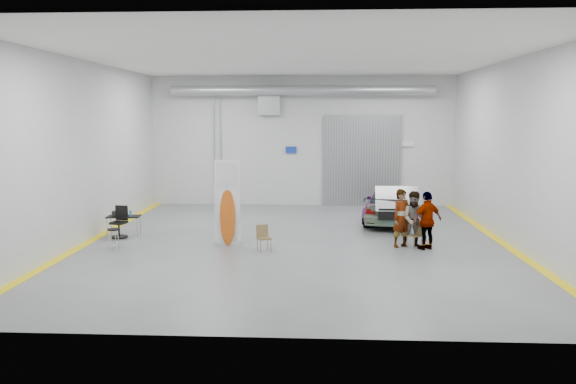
{
  "coord_description": "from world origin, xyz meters",
  "views": [
    {
      "loc": [
        0.7,
        -18.13,
        4.17
      ],
      "look_at": [
        -0.31,
        1.46,
        1.5
      ],
      "focal_mm": 35.0,
      "sensor_mm": 36.0,
      "label": 1
    }
  ],
  "objects_px": {
    "work_table": "(122,216)",
    "person_b": "(415,219)",
    "surfboard_display": "(226,209)",
    "folding_chair_near": "(264,243)",
    "sedan_car": "(389,206)",
    "folding_chair_far": "(414,240)",
    "office_chair": "(120,224)",
    "person_c": "(427,221)",
    "person_a": "(402,218)",
    "shop_stool": "(114,240)"
  },
  "relations": [
    {
      "from": "person_b",
      "to": "folding_chair_far",
      "type": "relative_size",
      "value": 2.33
    },
    {
      "from": "person_a",
      "to": "work_table",
      "type": "height_order",
      "value": "person_a"
    },
    {
      "from": "shop_stool",
      "to": "work_table",
      "type": "height_order",
      "value": "work_table"
    },
    {
      "from": "folding_chair_near",
      "to": "work_table",
      "type": "height_order",
      "value": "work_table"
    },
    {
      "from": "person_a",
      "to": "person_c",
      "type": "relative_size",
      "value": 1.01
    },
    {
      "from": "surfboard_display",
      "to": "work_table",
      "type": "xyz_separation_m",
      "value": [
        -3.86,
        1.17,
        -0.48
      ]
    },
    {
      "from": "surfboard_display",
      "to": "office_chair",
      "type": "xyz_separation_m",
      "value": [
        -3.87,
        0.92,
        -0.72
      ]
    },
    {
      "from": "person_b",
      "to": "office_chair",
      "type": "xyz_separation_m",
      "value": [
        -9.91,
        0.95,
        -0.43
      ]
    },
    {
      "from": "shop_stool",
      "to": "office_chair",
      "type": "distance_m",
      "value": 2.0
    },
    {
      "from": "person_c",
      "to": "office_chair",
      "type": "height_order",
      "value": "person_c"
    },
    {
      "from": "person_b",
      "to": "surfboard_display",
      "type": "bearing_deg",
      "value": -176.53
    },
    {
      "from": "sedan_car",
      "to": "surfboard_display",
      "type": "relative_size",
      "value": 1.52
    },
    {
      "from": "person_c",
      "to": "folding_chair_far",
      "type": "height_order",
      "value": "person_c"
    },
    {
      "from": "person_c",
      "to": "folding_chair_far",
      "type": "distance_m",
      "value": 0.79
    },
    {
      "from": "person_b",
      "to": "person_a",
      "type": "bearing_deg",
      "value": 176.91
    },
    {
      "from": "folding_chair_near",
      "to": "shop_stool",
      "type": "xyz_separation_m",
      "value": [
        -4.67,
        -0.19,
        0.1
      ]
    },
    {
      "from": "folding_chair_near",
      "to": "shop_stool",
      "type": "relative_size",
      "value": 1.14
    },
    {
      "from": "person_b",
      "to": "folding_chair_far",
      "type": "height_order",
      "value": "person_b"
    },
    {
      "from": "person_a",
      "to": "person_c",
      "type": "bearing_deg",
      "value": -51.74
    },
    {
      "from": "sedan_car",
      "to": "person_a",
      "type": "height_order",
      "value": "person_a"
    },
    {
      "from": "folding_chair_far",
      "to": "office_chair",
      "type": "distance_m",
      "value": 9.94
    },
    {
      "from": "person_c",
      "to": "office_chair",
      "type": "bearing_deg",
      "value": -35.55
    },
    {
      "from": "person_a",
      "to": "office_chair",
      "type": "distance_m",
      "value": 9.55
    },
    {
      "from": "work_table",
      "to": "office_chair",
      "type": "relative_size",
      "value": 1.08
    },
    {
      "from": "work_table",
      "to": "person_b",
      "type": "bearing_deg",
      "value": -6.93
    },
    {
      "from": "sedan_car",
      "to": "folding_chair_far",
      "type": "distance_m",
      "value": 4.32
    },
    {
      "from": "person_a",
      "to": "surfboard_display",
      "type": "height_order",
      "value": "surfboard_display"
    },
    {
      "from": "work_table",
      "to": "office_chair",
      "type": "bearing_deg",
      "value": -91.92
    },
    {
      "from": "folding_chair_near",
      "to": "shop_stool",
      "type": "distance_m",
      "value": 4.67
    },
    {
      "from": "person_a",
      "to": "work_table",
      "type": "distance_m",
      "value": 9.56
    },
    {
      "from": "person_b",
      "to": "person_c",
      "type": "relative_size",
      "value": 0.98
    },
    {
      "from": "surfboard_display",
      "to": "folding_chair_near",
      "type": "relative_size",
      "value": 3.62
    },
    {
      "from": "surfboard_display",
      "to": "office_chair",
      "type": "bearing_deg",
      "value": 157.3
    },
    {
      "from": "sedan_car",
      "to": "work_table",
      "type": "xyz_separation_m",
      "value": [
        -9.6,
        -3.03,
        0.06
      ]
    },
    {
      "from": "folding_chair_far",
      "to": "sedan_car",
      "type": "bearing_deg",
      "value": 151.66
    },
    {
      "from": "person_a",
      "to": "folding_chair_near",
      "type": "distance_m",
      "value": 4.46
    },
    {
      "from": "sedan_car",
      "to": "folding_chair_far",
      "type": "xyz_separation_m",
      "value": [
        0.28,
        -4.29,
        -0.41
      ]
    },
    {
      "from": "sedan_car",
      "to": "office_chair",
      "type": "height_order",
      "value": "sedan_car"
    },
    {
      "from": "person_a",
      "to": "person_b",
      "type": "distance_m",
      "value": 0.42
    },
    {
      "from": "person_c",
      "to": "surfboard_display",
      "type": "distance_m",
      "value": 6.39
    },
    {
      "from": "surfboard_display",
      "to": "office_chair",
      "type": "relative_size",
      "value": 2.74
    },
    {
      "from": "folding_chair_near",
      "to": "folding_chair_far",
      "type": "height_order",
      "value": "folding_chair_near"
    },
    {
      "from": "folding_chair_far",
      "to": "work_table",
      "type": "xyz_separation_m",
      "value": [
        -9.88,
        1.25,
        0.47
      ]
    },
    {
      "from": "person_b",
      "to": "folding_chair_near",
      "type": "distance_m",
      "value": 4.85
    },
    {
      "from": "person_b",
      "to": "folding_chair_near",
      "type": "relative_size",
      "value": 2.22
    },
    {
      "from": "person_a",
      "to": "office_chair",
      "type": "bearing_deg",
      "value": 144.38
    },
    {
      "from": "office_chair",
      "to": "surfboard_display",
      "type": "bearing_deg",
      "value": -3.66
    },
    {
      "from": "person_c",
      "to": "surfboard_display",
      "type": "xyz_separation_m",
      "value": [
        -6.38,
        0.28,
        0.27
      ]
    },
    {
      "from": "person_c",
      "to": "work_table",
      "type": "bearing_deg",
      "value": -36.93
    },
    {
      "from": "surfboard_display",
      "to": "work_table",
      "type": "bearing_deg",
      "value": 153.83
    }
  ]
}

